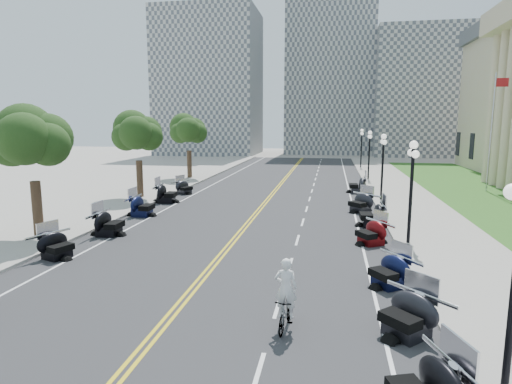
{
  "coord_description": "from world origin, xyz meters",
  "views": [
    {
      "loc": [
        4.79,
        -17.2,
        5.96
      ],
      "look_at": [
        0.58,
        6.62,
        2.0
      ],
      "focal_mm": 30.0,
      "sensor_mm": 36.0,
      "label": 1
    }
  ],
  "objects": [
    {
      "name": "ground",
      "position": [
        0.0,
        0.0,
        0.0
      ],
      "size": [
        160.0,
        160.0,
        0.0
      ],
      "primitive_type": "plane",
      "color": "gray"
    },
    {
      "name": "road",
      "position": [
        0.0,
        10.0,
        0.0
      ],
      "size": [
        16.0,
        90.0,
        0.01
      ],
      "primitive_type": "cube",
      "color": "#333335",
      "rests_on": "ground"
    },
    {
      "name": "centerline_yellow_a",
      "position": [
        -0.12,
        10.0,
        0.01
      ],
      "size": [
        0.12,
        90.0,
        0.0
      ],
      "primitive_type": "cube",
      "color": "yellow",
      "rests_on": "road"
    },
    {
      "name": "centerline_yellow_b",
      "position": [
        0.12,
        10.0,
        0.01
      ],
      "size": [
        0.12,
        90.0,
        0.0
      ],
      "primitive_type": "cube",
      "color": "yellow",
      "rests_on": "road"
    },
    {
      "name": "edge_line_north",
      "position": [
        6.4,
        10.0,
        0.01
      ],
      "size": [
        0.12,
        90.0,
        0.0
      ],
      "primitive_type": "cube",
      "color": "white",
      "rests_on": "road"
    },
    {
      "name": "edge_line_south",
      "position": [
        -6.4,
        10.0,
        0.01
      ],
      "size": [
        0.12,
        90.0,
        0.0
      ],
      "primitive_type": "cube",
      "color": "white",
      "rests_on": "road"
    },
    {
      "name": "lane_dash_4",
      "position": [
        3.2,
        -8.0,
        0.01
      ],
      "size": [
        0.12,
        2.0,
        0.0
      ],
      "primitive_type": "cube",
      "color": "white",
      "rests_on": "road"
    },
    {
      "name": "lane_dash_5",
      "position": [
        3.2,
        -4.0,
        0.01
      ],
      "size": [
        0.12,
        2.0,
        0.0
      ],
      "primitive_type": "cube",
      "color": "white",
      "rests_on": "road"
    },
    {
      "name": "lane_dash_6",
      "position": [
        3.2,
        0.0,
        0.01
      ],
      "size": [
        0.12,
        2.0,
        0.0
      ],
      "primitive_type": "cube",
      "color": "white",
      "rests_on": "road"
    },
    {
      "name": "lane_dash_7",
      "position": [
        3.2,
        4.0,
        0.01
      ],
      "size": [
        0.12,
        2.0,
        0.0
      ],
      "primitive_type": "cube",
      "color": "white",
      "rests_on": "road"
    },
    {
      "name": "lane_dash_8",
      "position": [
        3.2,
        8.0,
        0.01
      ],
      "size": [
        0.12,
        2.0,
        0.0
      ],
      "primitive_type": "cube",
      "color": "white",
      "rests_on": "road"
    },
    {
      "name": "lane_dash_9",
      "position": [
        3.2,
        12.0,
        0.01
      ],
      "size": [
        0.12,
        2.0,
        0.0
      ],
      "primitive_type": "cube",
      "color": "white",
      "rests_on": "road"
    },
    {
      "name": "lane_dash_10",
      "position": [
        3.2,
        16.0,
        0.01
      ],
      "size": [
        0.12,
        2.0,
        0.0
      ],
      "primitive_type": "cube",
      "color": "white",
      "rests_on": "road"
    },
    {
      "name": "lane_dash_11",
      "position": [
        3.2,
        20.0,
        0.01
      ],
      "size": [
        0.12,
        2.0,
        0.0
      ],
      "primitive_type": "cube",
      "color": "white",
      "rests_on": "road"
    },
    {
      "name": "lane_dash_12",
      "position": [
        3.2,
        24.0,
        0.01
      ],
      "size": [
        0.12,
        2.0,
        0.0
      ],
      "primitive_type": "cube",
      "color": "white",
      "rests_on": "road"
    },
    {
      "name": "lane_dash_13",
      "position": [
        3.2,
        28.0,
        0.01
      ],
      "size": [
        0.12,
        2.0,
        0.0
      ],
      "primitive_type": "cube",
      "color": "white",
      "rests_on": "road"
    },
    {
      "name": "lane_dash_14",
      "position": [
        3.2,
        32.0,
        0.01
      ],
      "size": [
        0.12,
        2.0,
        0.0
      ],
      "primitive_type": "cube",
      "color": "white",
      "rests_on": "road"
    },
    {
      "name": "lane_dash_15",
      "position": [
        3.2,
        36.0,
        0.01
      ],
      "size": [
        0.12,
        2.0,
        0.0
      ],
      "primitive_type": "cube",
      "color": "white",
      "rests_on": "road"
    },
    {
      "name": "lane_dash_16",
      "position": [
        3.2,
        40.0,
        0.01
      ],
      "size": [
        0.12,
        2.0,
        0.0
      ],
      "primitive_type": "cube",
      "color": "white",
      "rests_on": "road"
    },
    {
      "name": "lane_dash_17",
      "position": [
        3.2,
        44.0,
        0.01
      ],
      "size": [
        0.12,
        2.0,
        0.0
      ],
      "primitive_type": "cube",
      "color": "white",
      "rests_on": "road"
    },
    {
      "name": "lane_dash_18",
      "position": [
        3.2,
        48.0,
        0.01
      ],
      "size": [
        0.12,
        2.0,
        0.0
      ],
      "primitive_type": "cube",
      "color": "white",
      "rests_on": "road"
    },
    {
      "name": "lane_dash_19",
      "position": [
        3.2,
        52.0,
        0.01
      ],
      "size": [
        0.12,
        2.0,
        0.0
      ],
      "primitive_type": "cube",
      "color": "white",
      "rests_on": "road"
    },
    {
      "name": "sidewalk_north",
      "position": [
        10.5,
        10.0,
        0.07
      ],
      "size": [
        5.0,
        90.0,
        0.15
      ],
      "primitive_type": "cube",
      "color": "#9E9991",
      "rests_on": "ground"
    },
    {
      "name": "sidewalk_south",
      "position": [
        -10.5,
        10.0,
        0.07
      ],
      "size": [
        5.0,
        90.0,
        0.15
      ],
      "primitive_type": "cube",
      "color": "#9E9991",
      "rests_on": "ground"
    },
    {
      "name": "lawn",
      "position": [
        17.5,
        18.0,
        0.05
      ],
      "size": [
        9.0,
        60.0,
        0.1
      ],
      "primitive_type": "cube",
      "color": "#356023",
      "rests_on": "ground"
    },
    {
      "name": "distant_block_a",
      "position": [
        -18.0,
        62.0,
        13.0
      ],
      "size": [
        18.0,
        14.0,
        26.0
      ],
      "primitive_type": "cube",
      "color": "gray",
      "rests_on": "ground"
    },
    {
      "name": "distant_block_b",
      "position": [
        4.0,
        68.0,
        15.0
      ],
      "size": [
        16.0,
        12.0,
        30.0
      ],
      "primitive_type": "cube",
      "color": "gray",
      "rests_on": "ground"
    },
    {
      "name": "distant_block_c",
      "position": [
        22.0,
        65.0,
        11.0
      ],
      "size": [
        20.0,
        14.0,
        22.0
      ],
      "primitive_type": "cube",
      "color": "gray",
      "rests_on": "ground"
    },
    {
      "name": "street_lamp_2",
      "position": [
        8.6,
        4.0,
        2.6
      ],
      "size": [
        0.5,
        1.2,
        4.9
      ],
      "primitive_type": null,
      "color": "black",
      "rests_on": "sidewalk_north"
    },
    {
      "name": "street_lamp_3",
      "position": [
        8.6,
        16.0,
        2.6
      ],
      "size": [
        0.5,
        1.2,
        4.9
      ],
      "primitive_type": null,
      "color": "black",
      "rests_on": "sidewalk_north"
    },
    {
      "name": "street_lamp_4",
      "position": [
        8.6,
        28.0,
        2.6
      ],
      "size": [
        0.5,
        1.2,
        4.9
      ],
      "primitive_type": null,
      "color": "black",
      "rests_on": "sidewalk_north"
    },
    {
      "name": "street_lamp_5",
      "position": [
        8.6,
        40.0,
        2.6
      ],
      "size": [
        0.5,
        1.2,
        4.9
      ],
      "primitive_type": null,
      "color": "black",
      "rests_on": "sidewalk_north"
    },
    {
      "name": "flagpole",
      "position": [
        18.0,
        22.0,
        5.0
      ],
      "size": [
        1.1,
        0.2,
        10.0
      ],
      "primitive_type": null,
      "color": "silver",
      "rests_on": "ground"
    },
    {
      "name": "tree_2",
      "position": [
        -10.0,
        2.0,
        4.75
      ],
      "size": [
        4.8,
        4.8,
        9.2
      ],
      "primitive_type": null,
      "color": "#235619",
      "rests_on": "sidewalk_south"
    },
    {
      "name": "tree_3",
      "position": [
        -10.0,
        14.0,
        4.75
      ],
      "size": [
        4.8,
        4.8,
        9.2
      ],
      "primitive_type": null,
      "color": "#235619",
      "rests_on": "sidewalk_south"
    },
    {
      "name": "tree_4",
      "position": [
        -10.0,
        26.0,
        4.75
      ],
      "size": [
        4.8,
        4.8,
        9.2
      ],
      "primitive_type": null,
      "color": "#235619",
      "rests_on": "sidewalk_south"
    },
    {
      "name": "motorcycle_n_4",
      "position": [
        7.01,
        -5.37,
        0.7
      ],
      "size": [
        2.81,
        2.81,
        1.39
      ],
      "primitive_type": null,
      "rotation": [
        0.0,
        0.0,
        -0.81
      ],
      "color": "black",
      "rests_on": "road"
    },
    {
      "name": "motorcycle_n_5",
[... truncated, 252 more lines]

